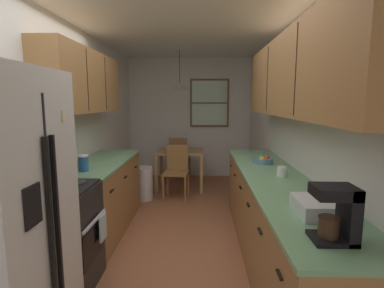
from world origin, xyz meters
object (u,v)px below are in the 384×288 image
Objects in this scene: trash_bin at (144,183)px; storage_canister at (83,163)px; dining_chair_far at (179,157)px; stove_range at (56,238)px; coffee_maker at (339,213)px; mug_by_coffeemaker at (282,171)px; fruit_bowl at (263,160)px; dining_table at (180,157)px; dish_rack at (318,207)px; microwave_over_range at (33,101)px; table_serving_bowl at (182,149)px; dining_chair_near at (177,169)px.

trash_bin is 3.18× the size of storage_canister.
trash_bin is (-0.49, -1.24, -0.22)m from dining_chair_far.
stove_range is at bearing -102.12° from dining_chair_far.
coffee_maker is (1.69, -3.27, 0.78)m from trash_bin.
stove_range is 8.67× the size of mug_by_coffeemaker.
trash_bin is at bearing 143.36° from fruit_bowl.
stove_range is 2.17m from mug_by_coffeemaker.
dining_table is 3.77m from dish_rack.
dish_rack is (0.04, 0.38, -0.11)m from coffee_maker.
dish_rack reaches higher than dining_table.
stove_range is at bearing -165.92° from mug_by_coffeemaker.
mug_by_coffeemaker reaches higher than dining_chair_far.
microwave_over_range reaches higher than mug_by_coffeemaker.
table_serving_bowl is (0.58, 0.69, 0.48)m from trash_bin.
stove_range is at bearing -108.30° from dining_chair_near.
mug_by_coffeemaker is (1.27, -3.14, 0.45)m from dining_chair_far.
dining_table is 2.27m from fruit_bowl.
table_serving_bowl is (0.88, 3.10, 0.28)m from stove_range.
microwave_over_range is 3.64× the size of table_serving_bowl.
dining_chair_near is 5.57× the size of table_serving_bowl.
coffee_maker is at bearing -62.68° from trash_bin.
dining_chair_far is at bearing 104.87° from coffee_maker.
table_serving_bowl is at bearing 69.94° from storage_canister.
dining_chair_far is 5.19× the size of storage_canister.
microwave_over_range is at bearing 179.97° from stove_range.
table_serving_bowl is at bearing 49.60° from trash_bin.
coffee_maker is at bearing -74.40° from table_serving_bowl.
dining_chair_near is 2.65× the size of dish_rack.
mug_by_coffeemaker is at bearing -68.05° from dining_chair_far.
microwave_over_range reaches higher than coffee_maker.
dish_rack is (-0.03, -0.99, -0.00)m from mug_by_coffeemaker.
dining_chair_far is 1.36m from trash_bin.
trash_bin is 4.35× the size of mug_by_coffeemaker.
dining_table is at bearing 106.03° from coffee_maker.
fruit_bowl reaches higher than dining_table.
table_serving_bowl is (0.99, 3.10, -0.89)m from microwave_over_range.
dining_chair_near is at bearing 10.98° from trash_bin.
coffee_maker is at bearing -73.97° from dining_table.
dining_chair_near is at bearing 111.71° from dish_rack.
microwave_over_range reaches higher than storage_canister.
microwave_over_range is at bearing -103.81° from dining_chair_far.
mug_by_coffeemaker is at bearing 13.36° from microwave_over_range.
mug_by_coffeemaker is (2.05, 0.51, 0.48)m from stove_range.
microwave_over_range is at bearing -110.60° from dining_chair_near.
stove_range reaches higher than mug_by_coffeemaker.
trash_bin is 1.02m from table_serving_bowl.
storage_canister is 0.57× the size of coffee_maker.
microwave_over_range is 2.42× the size of fruit_bowl.
microwave_over_range is 2.33m from mug_by_coffeemaker.
trash_bin is 2.27× the size of fruit_bowl.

